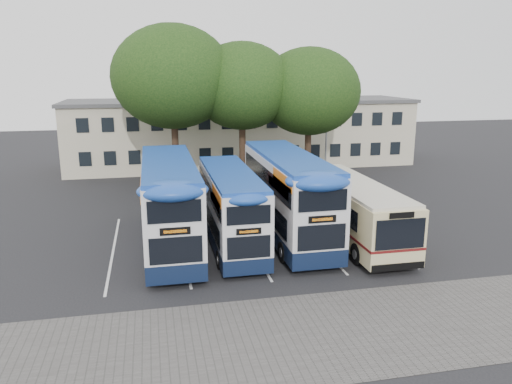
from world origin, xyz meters
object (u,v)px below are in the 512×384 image
at_px(tree_left, 173,77).
at_px(tree_mid, 242,86).
at_px(tree_right, 309,91).
at_px(bus_dd_mid, 231,205).
at_px(bus_dd_right, 288,192).
at_px(bus_dd_left, 169,200).
at_px(lamp_post, 327,117).
at_px(bus_single, 352,207).

bearing_deg(tree_left, tree_mid, -2.07).
relative_size(tree_left, tree_right, 1.15).
distance_m(bus_dd_mid, bus_dd_right, 3.32).
height_order(tree_right, bus_dd_left, tree_right).
bearing_deg(tree_right, lamp_post, 47.92).
relative_size(tree_mid, bus_single, 1.04).
relative_size(tree_left, bus_dd_left, 1.12).
bearing_deg(lamp_post, bus_dd_right, -116.92).
bearing_deg(lamp_post, bus_dd_left, -132.57).
relative_size(tree_mid, bus_dd_mid, 1.16).
bearing_deg(bus_dd_right, bus_dd_left, -177.29).
height_order(lamp_post, tree_right, tree_right).
xyz_separation_m(bus_dd_right, bus_single, (3.34, -0.96, -0.74)).
distance_m(bus_dd_right, bus_single, 3.55).
bearing_deg(bus_dd_mid, bus_dd_left, 173.47).
bearing_deg(bus_dd_right, tree_left, 113.12).
relative_size(tree_mid, tree_right, 1.03).
bearing_deg(tree_right, bus_dd_mid, -123.02).
relative_size(lamp_post, bus_dd_right, 0.82).
bearing_deg(bus_dd_left, bus_dd_right, 2.71).
xyz_separation_m(tree_mid, tree_right, (5.17, -0.32, -0.43)).
xyz_separation_m(tree_left, bus_dd_right, (5.31, -12.44, -5.90)).
relative_size(bus_dd_left, bus_single, 1.03).
relative_size(lamp_post, tree_right, 0.85).
xyz_separation_m(bus_dd_left, bus_dd_mid, (3.10, -0.35, -0.32)).
distance_m(tree_mid, tree_right, 5.19).
distance_m(tree_right, bus_dd_mid, 15.86).
distance_m(bus_dd_left, bus_dd_mid, 3.14).
height_order(tree_mid, bus_single, tree_mid).
bearing_deg(bus_single, bus_dd_right, 164.01).
xyz_separation_m(lamp_post, bus_dd_mid, (-10.72, -15.40, -2.90)).
bearing_deg(bus_dd_mid, lamp_post, 55.16).
xyz_separation_m(lamp_post, tree_left, (-12.80, -2.31, 3.34)).
xyz_separation_m(tree_mid, bus_single, (3.56, -13.21, -5.96)).
bearing_deg(tree_left, bus_dd_mid, -80.99).
xyz_separation_m(tree_right, bus_dd_left, (-11.28, -12.23, -4.81)).
relative_size(lamp_post, bus_dd_mid, 0.95).
xyz_separation_m(bus_dd_left, bus_dd_right, (6.33, 0.30, 0.03)).
distance_m(tree_right, bus_single, 14.11).
bearing_deg(lamp_post, bus_dd_mid, -124.84).
relative_size(lamp_post, tree_left, 0.74).
bearing_deg(bus_dd_right, tree_right, 67.49).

